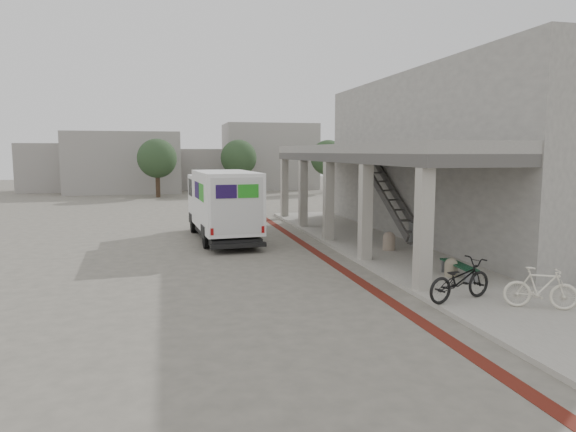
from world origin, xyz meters
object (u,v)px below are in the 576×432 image
object	(u,v)px
fedex_truck	(222,203)
bench	(459,268)
utility_cabinet	(416,234)
bicycle_cream	(541,288)
bicycle_black	(460,280)

from	to	relation	value
fedex_truck	bench	distance (m)	10.59
utility_cabinet	bicycle_cream	xyz separation A→B (m)	(-1.04, -8.11, 0.04)
bench	bicycle_cream	world-z (taller)	bicycle_cream
bench	utility_cabinet	distance (m)	5.18
bench	bicycle_black	distance (m)	2.43
fedex_truck	bicycle_cream	xyz separation A→B (m)	(6.04, -11.85, -0.96)
utility_cabinet	bicycle_cream	world-z (taller)	bicycle_cream
utility_cabinet	bicycle_black	size ratio (longest dim) A/B	0.45
bench	bicycle_black	xyz separation A→B (m)	(-1.26, -2.06, 0.23)
utility_cabinet	bicycle_black	xyz separation A→B (m)	(-2.50, -7.09, 0.07)
fedex_truck	utility_cabinet	size ratio (longest dim) A/B	7.91
fedex_truck	bicycle_cream	distance (m)	13.33
bicycle_black	bicycle_cream	distance (m)	1.78
bicycle_black	bicycle_cream	bearing A→B (deg)	-140.36
fedex_truck	bicycle_cream	size ratio (longest dim) A/B	4.33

